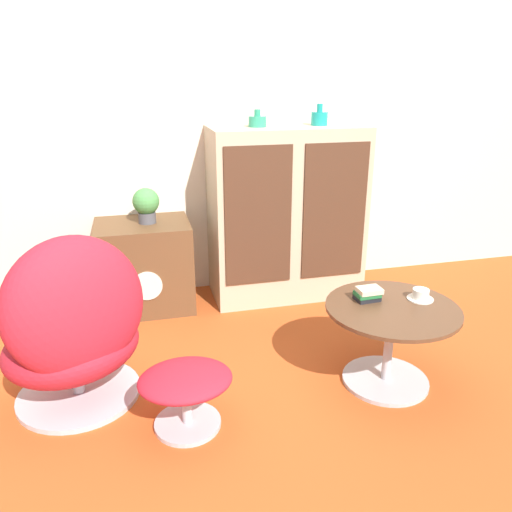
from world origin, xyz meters
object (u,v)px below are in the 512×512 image
at_px(potted_plant, 146,204).
at_px(teacup, 421,295).
at_px(vase_leftmost, 257,121).
at_px(book_stack, 368,294).
at_px(sideboard, 286,214).
at_px(vase_inner_left, 319,118).
at_px(egg_chair, 74,329).
at_px(coffee_table, 390,334).
at_px(ottoman, 186,386).
at_px(tv_console, 145,266).

xyz_separation_m(potted_plant, teacup, (1.24, -1.14, -0.25)).
distance_m(vase_leftmost, teacup, 1.45).
bearing_deg(book_stack, vase_leftmost, 104.34).
height_order(sideboard, vase_inner_left, vase_inner_left).
height_order(egg_chair, coffee_table, egg_chair).
height_order(vase_leftmost, teacup, vase_leftmost).
height_order(sideboard, teacup, sideboard).
height_order(ottoman, book_stack, book_stack).
bearing_deg(ottoman, book_stack, 11.18).
relative_size(ottoman, vase_leftmost, 3.59).
relative_size(vase_leftmost, book_stack, 0.91).
bearing_deg(tv_console, egg_chair, -109.28).
height_order(vase_leftmost, book_stack, vase_leftmost).
height_order(coffee_table, vase_leftmost, vase_leftmost).
distance_m(ottoman, teacup, 1.20).
bearing_deg(potted_plant, coffee_table, -47.63).
bearing_deg(tv_console, ottoman, -84.91).
height_order(vase_inner_left, book_stack, vase_inner_left).
bearing_deg(egg_chair, vase_leftmost, 41.74).
bearing_deg(vase_inner_left, egg_chair, -147.01).
bearing_deg(vase_leftmost, vase_inner_left, -0.00).
bearing_deg(teacup, vase_leftmost, 115.12).
xyz_separation_m(egg_chair, coffee_table, (1.45, -0.20, -0.11)).
distance_m(tv_console, vase_inner_left, 1.46).
bearing_deg(potted_plant, teacup, -42.44).
xyz_separation_m(tv_console, potted_plant, (0.04, 0.00, 0.41)).
height_order(coffee_table, potted_plant, potted_plant).
bearing_deg(book_stack, potted_plant, 132.32).
xyz_separation_m(potted_plant, book_stack, (0.99, -1.08, -0.24)).
relative_size(sideboard, vase_leftmost, 10.13).
relative_size(coffee_table, vase_leftmost, 5.63).
bearing_deg(book_stack, teacup, -11.45).
bearing_deg(coffee_table, teacup, 13.39).
height_order(tv_console, vase_inner_left, vase_inner_left).
height_order(coffee_table, book_stack, book_stack).
distance_m(tv_console, ottoman, 1.27).
bearing_deg(sideboard, ottoman, -123.48).
height_order(tv_console, egg_chair, egg_chair).
relative_size(ottoman, vase_inner_left, 3.00).
bearing_deg(ottoman, sideboard, 56.52).
xyz_separation_m(sideboard, book_stack, (0.08, -1.08, -0.12)).
distance_m(sideboard, teacup, 1.19).
xyz_separation_m(coffee_table, book_stack, (-0.09, 0.09, 0.18)).
relative_size(vase_leftmost, teacup, 0.89).
distance_m(egg_chair, teacup, 1.63).
height_order(sideboard, egg_chair, sideboard).
bearing_deg(coffee_table, potted_plant, 132.37).
relative_size(tv_console, ottoman, 1.46).
height_order(potted_plant, teacup, potted_plant).
relative_size(sideboard, vase_inner_left, 8.49).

